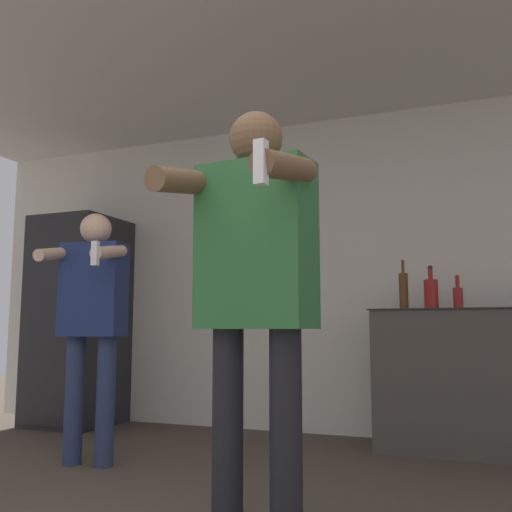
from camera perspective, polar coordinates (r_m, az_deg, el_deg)
name	(u,v)px	position (r m, az deg, el deg)	size (l,w,h in m)	color
wall_back	(352,272)	(4.62, 9.57, -1.56)	(7.00, 0.06, 2.55)	silver
ceiling_slab	(283,11)	(3.45, 2.76, 23.27)	(7.00, 3.83, 0.05)	silver
refrigerator	(78,320)	(5.29, -17.35, -6.12)	(0.67, 0.73, 1.80)	#262628
counter	(505,381)	(4.20, 23.66, -11.37)	(1.70, 0.61, 0.96)	#47423D
bottle_red_label	(431,293)	(4.13, 17.11, -3.55)	(0.10, 0.10, 0.30)	maroon
bottle_brown_liquor	(404,290)	(4.15, 14.55, -3.33)	(0.06, 0.06, 0.35)	#563314
bottle_green_wine	(458,296)	(4.12, 19.55, -3.80)	(0.06, 0.06, 0.23)	maroon
person_woman_foreground	(255,278)	(2.09, -0.14, -2.18)	(0.53, 0.52, 1.64)	black
person_man_side	(92,311)	(3.72, -16.05, -5.27)	(0.49, 0.49, 1.55)	navy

